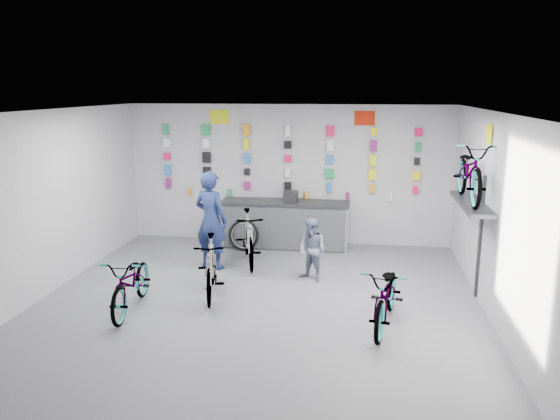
% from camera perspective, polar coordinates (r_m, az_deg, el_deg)
% --- Properties ---
extents(floor, '(8.00, 8.00, 0.00)m').
position_cam_1_polar(floor, '(8.45, -2.83, -10.65)').
color(floor, '#515156').
rests_on(floor, ground).
extents(ceiling, '(8.00, 8.00, 0.00)m').
position_cam_1_polar(ceiling, '(7.76, -3.07, 10.13)').
color(ceiling, white).
rests_on(ceiling, wall_back).
extents(wall_back, '(7.00, 0.00, 7.00)m').
position_cam_1_polar(wall_back, '(11.85, 0.87, 3.74)').
color(wall_back, '#B1B1B3').
rests_on(wall_back, floor).
extents(wall_front, '(7.00, 0.00, 7.00)m').
position_cam_1_polar(wall_front, '(4.33, -13.66, -12.90)').
color(wall_front, '#B1B1B3').
rests_on(wall_front, floor).
extents(wall_left, '(0.00, 8.00, 8.00)m').
position_cam_1_polar(wall_left, '(9.31, -24.58, 0.10)').
color(wall_left, '#B1B1B3').
rests_on(wall_left, floor).
extents(wall_right, '(0.00, 8.00, 8.00)m').
position_cam_1_polar(wall_right, '(8.06, 22.25, -1.50)').
color(wall_right, '#B1B1B3').
rests_on(wall_right, floor).
extents(counter, '(2.70, 0.66, 1.00)m').
position_cam_1_polar(counter, '(11.61, 0.55, -1.56)').
color(counter, black).
rests_on(counter, floor).
extents(merch_wall, '(5.55, 0.08, 1.57)m').
position_cam_1_polar(merch_wall, '(11.74, 0.41, 5.28)').
color(merch_wall, '#861D68').
rests_on(merch_wall, wall_back).
extents(wall_bracket, '(0.39, 1.90, 2.00)m').
position_cam_1_polar(wall_bracket, '(9.18, 19.47, 0.13)').
color(wall_bracket, '#333338').
rests_on(wall_bracket, wall_right).
extents(sign_left, '(0.42, 0.02, 0.30)m').
position_cam_1_polar(sign_left, '(11.99, -6.35, 9.63)').
color(sign_left, '#D5E315').
rests_on(sign_left, wall_back).
extents(sign_right, '(0.42, 0.02, 0.30)m').
position_cam_1_polar(sign_right, '(11.60, 8.84, 9.46)').
color(sign_right, red).
rests_on(sign_right, wall_back).
extents(sign_side, '(0.02, 0.40, 0.30)m').
position_cam_1_polar(sign_side, '(9.04, 20.98, 7.46)').
color(sign_side, '#D5E315').
rests_on(sign_side, wall_right).
extents(bike_left, '(0.76, 1.75, 0.89)m').
position_cam_1_polar(bike_left, '(8.66, -15.26, -7.33)').
color(bike_left, gray).
rests_on(bike_left, floor).
extents(bike_center, '(0.80, 1.70, 0.99)m').
position_cam_1_polar(bike_center, '(8.98, -7.27, -5.93)').
color(bike_center, gray).
rests_on(bike_center, floor).
extents(bike_right, '(0.93, 1.86, 0.93)m').
position_cam_1_polar(bike_right, '(7.97, 11.14, -8.72)').
color(bike_right, gray).
rests_on(bike_right, floor).
extents(bike_service, '(0.96, 1.80, 1.04)m').
position_cam_1_polar(bike_service, '(10.49, -3.31, -2.95)').
color(bike_service, gray).
rests_on(bike_service, floor).
extents(bike_wall, '(0.63, 1.80, 0.95)m').
position_cam_1_polar(bike_wall, '(9.06, 19.26, 3.78)').
color(bike_wall, gray).
rests_on(bike_wall, wall_bracket).
extents(clerk, '(0.79, 0.66, 1.85)m').
position_cam_1_polar(clerk, '(10.26, -7.22, -1.04)').
color(clerk, navy).
rests_on(clerk, floor).
extents(customer, '(0.69, 0.65, 1.12)m').
position_cam_1_polar(customer, '(9.61, 3.38, -4.18)').
color(customer, slate).
rests_on(customer, floor).
extents(spare_wheel, '(0.68, 0.27, 0.66)m').
position_cam_1_polar(spare_wheel, '(11.44, -3.83, -2.66)').
color(spare_wheel, black).
rests_on(spare_wheel, floor).
extents(register, '(0.30, 0.32, 0.22)m').
position_cam_1_polar(register, '(11.46, 1.13, 1.45)').
color(register, black).
rests_on(register, counter).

